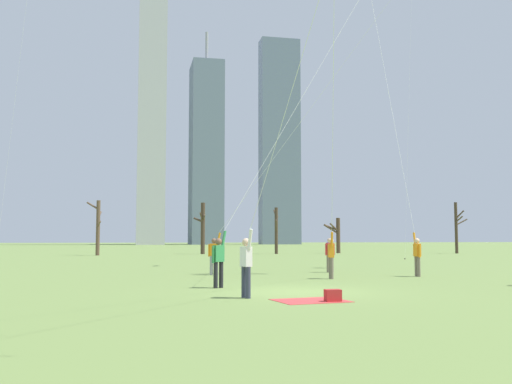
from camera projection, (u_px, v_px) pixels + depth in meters
ground_plane at (297, 292)px, 17.54m from camera, size 400.00×400.00×0.00m
kite_flyer_foreground_right_purple at (283, 157)px, 25.78m from camera, size 12.18×3.10×18.01m
kite_flyer_midfield_left_pink at (294, 123)px, 21.01m from camera, size 11.54×4.68×19.14m
kite_flyer_midfield_right_orange at (278, 157)px, 14.35m from camera, size 2.91×10.31×16.33m
kite_flyer_foreground_left_yellow at (332, 168)px, 19.81m from camera, size 5.08×14.36×13.90m
kite_flyer_midfield_center_red at (404, 179)px, 26.14m from camera, size 1.03×8.91×21.45m
bystander_watching_nearby at (330, 253)px, 27.50m from camera, size 0.50×0.26×1.62m
bystander_far_off_by_trees at (329, 251)px, 31.52m from camera, size 0.22×0.51×1.62m
picnic_spot at (323, 298)px, 14.87m from camera, size 2.00×1.66×0.31m
bare_tree_far_right_edge at (457, 226)px, 61.87m from camera, size 1.69×2.27×5.47m
bare_tree_leftmost at (98, 226)px, 54.83m from camera, size 1.52×2.65×5.21m
bare_tree_center at (276, 229)px, 60.08m from camera, size 0.88×2.54×4.82m
bare_tree_right_of_center at (203, 227)px, 59.53m from camera, size 1.14×1.92×5.29m
bare_tree_left_of_center at (337, 234)px, 62.97m from camera, size 2.10×1.40×3.83m
skyline_mid_tower_right at (206, 153)px, 153.36m from camera, size 8.20×11.67×57.10m
skyline_mid_tower_left at (279, 141)px, 157.16m from camera, size 10.64×5.22×55.99m
skyline_short_annex at (152, 115)px, 146.91m from camera, size 7.02×5.08×65.73m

